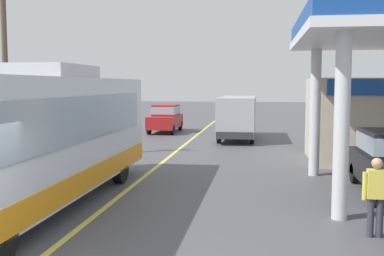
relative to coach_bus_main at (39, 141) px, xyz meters
name	(u,v)px	position (x,y,z in m)	size (l,w,h in m)	color
ground	(191,140)	(1.62, 15.46, -1.72)	(120.00, 120.00, 0.00)	#4C4C51
lane_divider_stripe	(176,152)	(1.62, 10.46, -1.72)	(0.16, 50.00, 0.01)	#D8CC4C
coach_bus_main	(39,141)	(0.00, 0.00, 0.00)	(2.60, 11.04, 3.69)	silver
minibus_opposing_lane	(237,114)	(4.23, 15.96, -0.25)	(2.04, 6.13, 2.44)	#A5A5AD
pedestrian_near_pump	(376,193)	(7.91, -1.19, -0.79)	(0.55, 0.22, 1.66)	#33333F
car_trailing_behind_bus	(166,117)	(-0.69, 19.40, -0.71)	(1.70, 4.20, 1.82)	maroon
utility_pole_roadside	(5,53)	(-5.03, 7.30, 2.72)	(1.80, 0.24, 8.51)	brown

